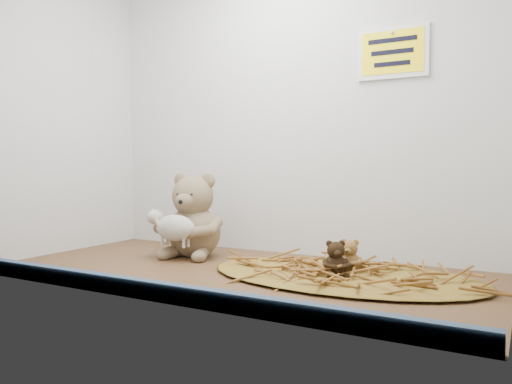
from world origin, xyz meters
The scene contains 8 objects.
alcove_shell centered at (0.00, 9.00, 45.00)cm, with size 120.40×60.20×90.40cm.
front_rail centered at (0.00, -28.80, 1.80)cm, with size 119.28×2.20×3.60cm, color #364968.
straw_bed centered at (24.88, 6.53, 0.62)cm, with size 64.50×37.45×1.25cm, color brown.
main_teddy centered at (-21.54, 13.04, 11.86)cm, with size 19.13×20.19×23.72cm, color #836751, non-canonical shape.
toy_lamb centered at (-21.54, 4.53, 8.96)cm, with size 15.48×9.45×10.00cm, color beige, non-canonical shape.
mini_teddy_tan centered at (25.60, 9.30, 5.09)cm, with size 6.20×6.55×7.69cm, color olive, non-canonical shape.
mini_teddy_brown centered at (24.15, 3.76, 5.28)cm, with size 6.50×6.86×8.06cm, color black, non-canonical shape.
wall_sign centered at (30.00, 29.40, 55.00)cm, with size 16.00×1.20×11.00cm, color yellow.
Camera 1 is at (61.87, -102.05, 25.65)cm, focal length 35.00 mm.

